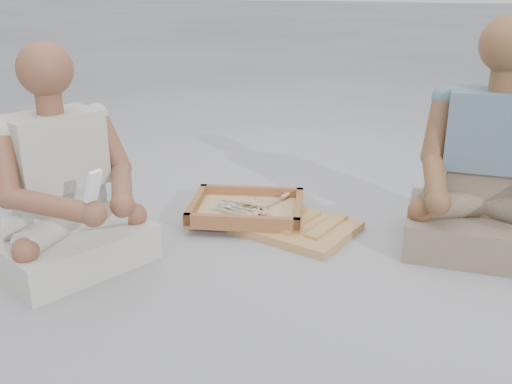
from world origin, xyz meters
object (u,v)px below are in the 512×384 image
at_px(tool_tray, 247,209).
at_px(craftsman, 65,194).
at_px(carved_panel, 288,225).
at_px(companion, 490,177).

distance_m(tool_tray, craftsman, 0.81).
xyz_separation_m(carved_panel, tool_tray, (-0.20, 0.00, 0.04)).
height_order(carved_panel, companion, companion).
bearing_deg(tool_tray, companion, 8.05).
bearing_deg(tool_tray, craftsman, -125.59).
xyz_separation_m(carved_panel, companion, (0.79, 0.14, 0.29)).
height_order(carved_panel, tool_tray, tool_tray).
bearing_deg(carved_panel, tool_tray, 178.90).
relative_size(craftsman, companion, 0.91).
bearing_deg(craftsman, carved_panel, 154.74).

